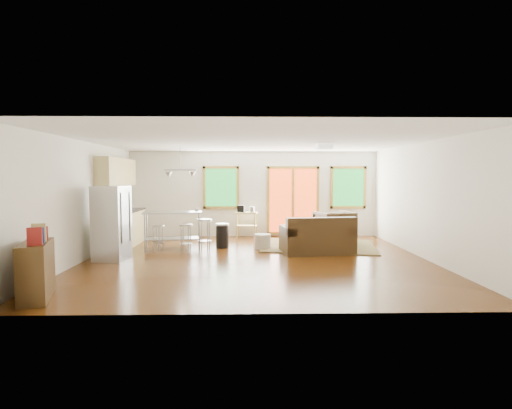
{
  "coord_description": "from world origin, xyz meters",
  "views": [
    {
      "loc": [
        -0.19,
        -8.71,
        1.83
      ],
      "look_at": [
        0.0,
        0.3,
        1.2
      ],
      "focal_mm": 28.0,
      "sensor_mm": 36.0,
      "label": 1
    }
  ],
  "objects_px": {
    "coffee_table": "(328,233)",
    "armchair": "(334,225)",
    "loveseat": "(317,238)",
    "island": "(173,223)",
    "kitchen_cart": "(246,216)",
    "ottoman": "(301,235)",
    "refrigerator": "(112,223)",
    "rug": "(318,246)"
  },
  "relations": [
    {
      "from": "ottoman",
      "to": "refrigerator",
      "type": "distance_m",
      "value": 5.15
    },
    {
      "from": "armchair",
      "to": "island",
      "type": "distance_m",
      "value": 4.44
    },
    {
      "from": "armchair",
      "to": "ottoman",
      "type": "relative_size",
      "value": 1.82
    },
    {
      "from": "coffee_table",
      "to": "island",
      "type": "xyz_separation_m",
      "value": [
        -4.06,
        -0.27,
        0.29
      ]
    },
    {
      "from": "ottoman",
      "to": "refrigerator",
      "type": "height_order",
      "value": "refrigerator"
    },
    {
      "from": "coffee_table",
      "to": "rug",
      "type": "bearing_deg",
      "value": -159.76
    },
    {
      "from": "coffee_table",
      "to": "armchair",
      "type": "bearing_deg",
      "value": 66.41
    },
    {
      "from": "loveseat",
      "to": "coffee_table",
      "type": "xyz_separation_m",
      "value": [
        0.47,
        1.01,
        -0.0
      ]
    },
    {
      "from": "rug",
      "to": "ottoman",
      "type": "relative_size",
      "value": 5.41
    },
    {
      "from": "rug",
      "to": "coffee_table",
      "type": "distance_m",
      "value": 0.45
    },
    {
      "from": "coffee_table",
      "to": "armchair",
      "type": "relative_size",
      "value": 1.22
    },
    {
      "from": "armchair",
      "to": "island",
      "type": "xyz_separation_m",
      "value": [
        -4.34,
        -0.92,
        0.16
      ]
    },
    {
      "from": "rug",
      "to": "island",
      "type": "bearing_deg",
      "value": -177.48
    },
    {
      "from": "refrigerator",
      "to": "island",
      "type": "relative_size",
      "value": 1.05
    },
    {
      "from": "armchair",
      "to": "ottoman",
      "type": "height_order",
      "value": "armchair"
    },
    {
      "from": "ottoman",
      "to": "island",
      "type": "xyz_separation_m",
      "value": [
        -3.43,
        -1.01,
        0.47
      ]
    },
    {
      "from": "ottoman",
      "to": "kitchen_cart",
      "type": "relative_size",
      "value": 0.54
    },
    {
      "from": "armchair",
      "to": "kitchen_cart",
      "type": "xyz_separation_m",
      "value": [
        -2.48,
        0.79,
        0.18
      ]
    },
    {
      "from": "loveseat",
      "to": "armchair",
      "type": "relative_size",
      "value": 1.85
    },
    {
      "from": "island",
      "to": "kitchen_cart",
      "type": "bearing_deg",
      "value": 42.65
    },
    {
      "from": "armchair",
      "to": "kitchen_cart",
      "type": "bearing_deg",
      "value": -33.48
    },
    {
      "from": "rug",
      "to": "ottoman",
      "type": "distance_m",
      "value": 0.93
    },
    {
      "from": "loveseat",
      "to": "kitchen_cart",
      "type": "xyz_separation_m",
      "value": [
        -1.72,
        2.46,
        0.31
      ]
    },
    {
      "from": "refrigerator",
      "to": "rug",
      "type": "bearing_deg",
      "value": 27.73
    },
    {
      "from": "coffee_table",
      "to": "loveseat",
      "type": "bearing_deg",
      "value": -115.04
    },
    {
      "from": "loveseat",
      "to": "armchair",
      "type": "height_order",
      "value": "armchair"
    },
    {
      "from": "armchair",
      "to": "island",
      "type": "relative_size",
      "value": 0.62
    },
    {
      "from": "rug",
      "to": "ottoman",
      "type": "bearing_deg",
      "value": 112.43
    },
    {
      "from": "ottoman",
      "to": "refrigerator",
      "type": "bearing_deg",
      "value": -151.2
    },
    {
      "from": "rug",
      "to": "refrigerator",
      "type": "distance_m",
      "value": 5.16
    },
    {
      "from": "coffee_table",
      "to": "ottoman",
      "type": "distance_m",
      "value": 0.99
    },
    {
      "from": "loveseat",
      "to": "island",
      "type": "relative_size",
      "value": 1.15
    },
    {
      "from": "kitchen_cart",
      "to": "refrigerator",
      "type": "bearing_deg",
      "value": -132.67
    },
    {
      "from": "armchair",
      "to": "kitchen_cart",
      "type": "distance_m",
      "value": 2.61
    },
    {
      "from": "rug",
      "to": "coffee_table",
      "type": "relative_size",
      "value": 2.43
    },
    {
      "from": "island",
      "to": "armchair",
      "type": "bearing_deg",
      "value": 12.02
    },
    {
      "from": "loveseat",
      "to": "refrigerator",
      "type": "xyz_separation_m",
      "value": [
        -4.64,
        -0.71,
        0.46
      ]
    },
    {
      "from": "kitchen_cart",
      "to": "rug",
      "type": "bearing_deg",
      "value": -39.07
    },
    {
      "from": "coffee_table",
      "to": "ottoman",
      "type": "height_order",
      "value": "coffee_table"
    },
    {
      "from": "coffee_table",
      "to": "kitchen_cart",
      "type": "bearing_deg",
      "value": 146.53
    },
    {
      "from": "armchair",
      "to": "refrigerator",
      "type": "height_order",
      "value": "refrigerator"
    },
    {
      "from": "coffee_table",
      "to": "kitchen_cart",
      "type": "distance_m",
      "value": 2.65
    }
  ]
}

